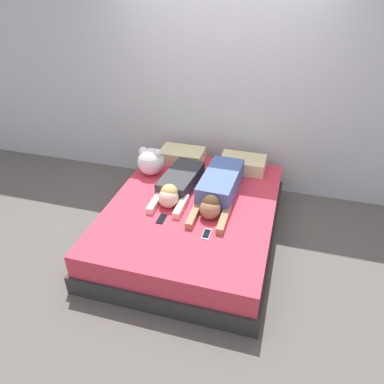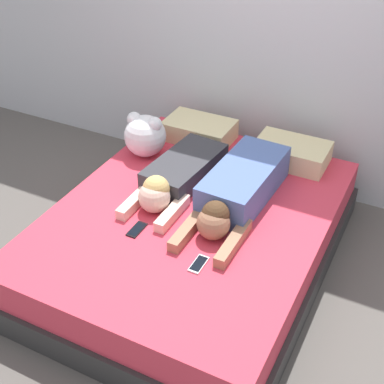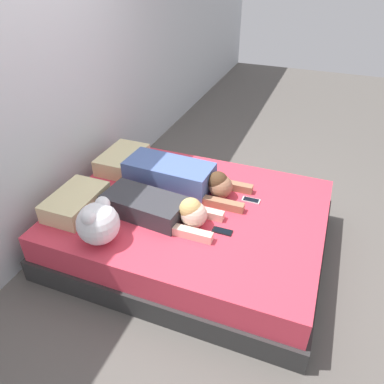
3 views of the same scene
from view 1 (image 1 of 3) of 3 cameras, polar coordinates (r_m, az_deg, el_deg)
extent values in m
plane|color=#5B5651|center=(4.16, 0.00, -6.77)|extent=(12.00, 12.00, 0.00)
cube|color=silver|center=(4.62, 4.46, 15.78)|extent=(12.00, 0.06, 2.60)
cube|color=#2D2D2D|center=(4.10, 0.00, -5.69)|extent=(1.75, 2.21, 0.20)
cube|color=#DB384C|center=(3.96, 0.00, -3.23)|extent=(1.69, 2.15, 0.23)
cube|color=beige|center=(4.67, -1.53, 5.59)|extent=(0.53, 0.34, 0.15)
cube|color=beige|center=(4.52, 7.72, 4.32)|extent=(0.53, 0.34, 0.15)
cube|color=#333338|center=(4.17, -1.69, 2.00)|extent=(0.39, 0.69, 0.16)
sphere|color=beige|center=(3.81, -3.60, -0.87)|extent=(0.21, 0.21, 0.21)
sphere|color=#D8B266|center=(3.81, -3.50, -0.08)|extent=(0.18, 0.18, 0.18)
cube|color=beige|center=(3.88, -5.59, -1.53)|extent=(0.07, 0.36, 0.07)
cube|color=beige|center=(3.80, -1.66, -2.19)|extent=(0.07, 0.36, 0.07)
cube|color=#4C66A5|center=(4.04, 4.37, 1.40)|extent=(0.38, 0.79, 0.23)
sphere|color=#A37051|center=(3.65, 2.76, -2.59)|extent=(0.21, 0.21, 0.21)
sphere|color=#4C331E|center=(3.65, 2.87, -1.77)|extent=(0.17, 0.17, 0.17)
cube|color=#A37051|center=(3.69, 0.35, -3.38)|extent=(0.07, 0.43, 0.07)
cube|color=#A37051|center=(3.64, 4.88, -4.14)|extent=(0.07, 0.43, 0.07)
cube|color=black|center=(3.69, -4.66, -4.10)|extent=(0.07, 0.15, 0.01)
cube|color=black|center=(3.69, -4.66, -4.03)|extent=(0.06, 0.13, 0.00)
cube|color=silver|center=(3.50, 2.22, -6.43)|extent=(0.07, 0.15, 0.01)
cube|color=black|center=(3.50, 2.23, -6.36)|extent=(0.06, 0.13, 0.00)
sphere|color=white|center=(4.38, -6.29, 4.63)|extent=(0.31, 0.31, 0.31)
sphere|color=white|center=(4.36, -7.45, 6.13)|extent=(0.11, 0.11, 0.11)
sphere|color=white|center=(4.30, -5.31, 5.87)|extent=(0.11, 0.11, 0.11)
camera|label=2|loc=(0.72, 48.66, 12.10)|focal=50.00mm
camera|label=3|loc=(3.90, -43.10, 19.57)|focal=35.00mm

